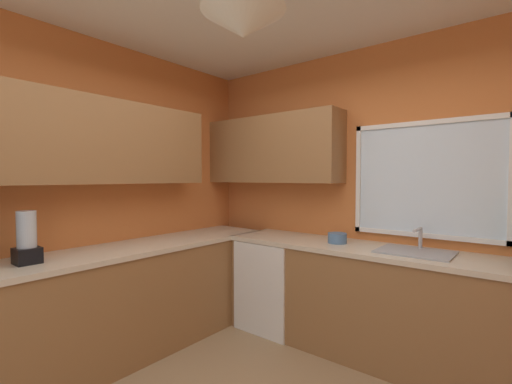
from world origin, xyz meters
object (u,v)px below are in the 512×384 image
object	(u,v)px
bowl	(337,238)
blender_appliance	(27,240)
sink_assembly	(415,251)
dishwasher	(276,283)

from	to	relation	value
bowl	blender_appliance	xyz separation A→B (m)	(-1.31, -2.01, 0.12)
bowl	sink_assembly	bearing A→B (deg)	0.63
dishwasher	bowl	distance (m)	0.84
sink_assembly	blender_appliance	size ratio (longest dim) A/B	1.50
dishwasher	bowl	world-z (taller)	bowl
blender_appliance	dishwasher	bearing A→B (deg)	71.59
dishwasher	sink_assembly	distance (m)	1.40
bowl	blender_appliance	world-z (taller)	blender_appliance
dishwasher	sink_assembly	bearing A→B (deg)	1.63
sink_assembly	bowl	xyz separation A→B (m)	(-0.65, -0.01, 0.03)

